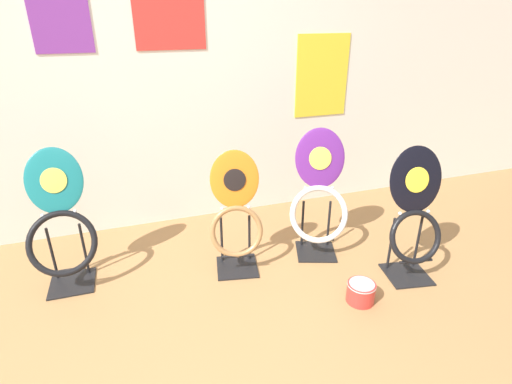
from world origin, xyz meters
The scene contains 6 objects.
wall_back centered at (0.00, 2.03, 1.30)m, with size 8.00×0.07×2.60m.
toilet_seat_display_orange_sun centered at (0.39, 1.15, 0.39)m, with size 0.38×0.33×0.85m.
toilet_seat_display_teal_sax centered at (-0.69, 1.34, 0.42)m, with size 0.42×0.38×0.88m.
toilet_seat_display_jazz_black centered at (1.47, 0.72, 0.44)m, with size 0.39×0.34×0.88m.
toilet_seat_display_purple_note centered at (1.01, 1.16, 0.44)m, with size 0.46×0.40×0.92m.
paint_can centered at (1.02, 0.56, 0.07)m, with size 0.18×0.18×0.13m.
Camera 1 is at (-0.22, -1.11, 1.65)m, focal length 28.00 mm.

